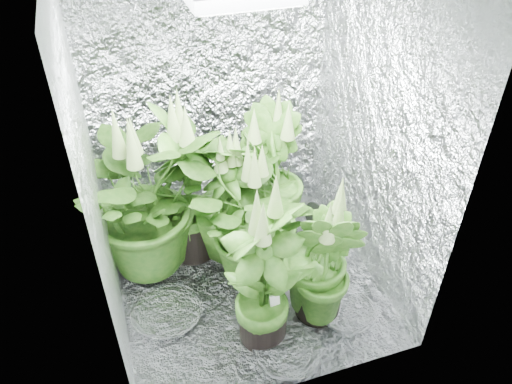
{
  "coord_description": "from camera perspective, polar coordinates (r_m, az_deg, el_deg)",
  "views": [
    {
      "loc": [
        -0.66,
        -2.17,
        2.44
      ],
      "look_at": [
        0.06,
        0.0,
        0.71
      ],
      "focal_mm": 35.0,
      "sensor_mm": 36.0,
      "label": 1
    }
  ],
  "objects": [
    {
      "name": "plant_c",
      "position": [
        3.39,
        1.43,
        1.69
      ],
      "size": [
        0.65,
        0.65,
        1.06
      ],
      "rotation": [
        0.0,
        0.0,
        1.83
      ],
      "color": "black",
      "rests_on": "ground"
    },
    {
      "name": "plant_e",
      "position": [
        3.06,
        -0.29,
        -3.36
      ],
      "size": [
        1.06,
        1.06,
        0.96
      ],
      "rotation": [
        0.0,
        0.0,
        3.62
      ],
      "color": "black",
      "rests_on": "ground"
    },
    {
      "name": "plant_d",
      "position": [
        3.23,
        -3.02,
        -0.89
      ],
      "size": [
        0.65,
        0.65,
        1.0
      ],
      "rotation": [
        0.0,
        0.0,
        2.78
      ],
      "color": "black",
      "rests_on": "ground"
    },
    {
      "name": "circulation_fan",
      "position": [
        3.57,
        7.39,
        -3.55
      ],
      "size": [
        0.16,
        0.27,
        0.32
      ],
      "rotation": [
        0.0,
        0.0,
        0.31
      ],
      "color": "black",
      "rests_on": "ground"
    },
    {
      "name": "walls",
      "position": [
        2.69,
        -1.24,
        4.63
      ],
      "size": [
        1.62,
        1.62,
        2.0
      ],
      "color": "white",
      "rests_on": "ground"
    },
    {
      "name": "plant_g",
      "position": [
        2.88,
        7.57,
        -7.92
      ],
      "size": [
        0.64,
        0.64,
        0.93
      ],
      "rotation": [
        0.0,
        0.0,
        5.29
      ],
      "color": "black",
      "rests_on": "ground"
    },
    {
      "name": "plant_a",
      "position": [
        3.18,
        -12.58,
        -0.89
      ],
      "size": [
        1.18,
        1.18,
        1.13
      ],
      "rotation": [
        0.0,
        0.0,
        0.36
      ],
      "color": "black",
      "rests_on": "ground"
    },
    {
      "name": "plant_b",
      "position": [
        3.21,
        -7.8,
        0.68
      ],
      "size": [
        0.76,
        0.76,
        1.21
      ],
      "rotation": [
        0.0,
        0.0,
        1.18
      ],
      "color": "black",
      "rests_on": "ground"
    },
    {
      "name": "ground",
      "position": [
        3.34,
        -1.02,
        -10.02
      ],
      "size": [
        1.6,
        1.6,
        0.0
      ],
      "primitive_type": "plane",
      "color": "white",
      "rests_on": "ground"
    },
    {
      "name": "plant_f",
      "position": [
        2.68,
        0.87,
        -9.67
      ],
      "size": [
        0.7,
        0.7,
        1.06
      ],
      "rotation": [
        0.0,
        0.0,
        3.68
      ],
      "color": "black",
      "rests_on": "ground"
    },
    {
      "name": "plant_label",
      "position": [
        2.82,
        2.18,
        -12.46
      ],
      "size": [
        0.06,
        0.03,
        0.09
      ],
      "primitive_type": "cube",
      "rotation": [
        -0.21,
        0.0,
        0.09
      ],
      "color": "white",
      "rests_on": "plant_f"
    }
  ]
}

